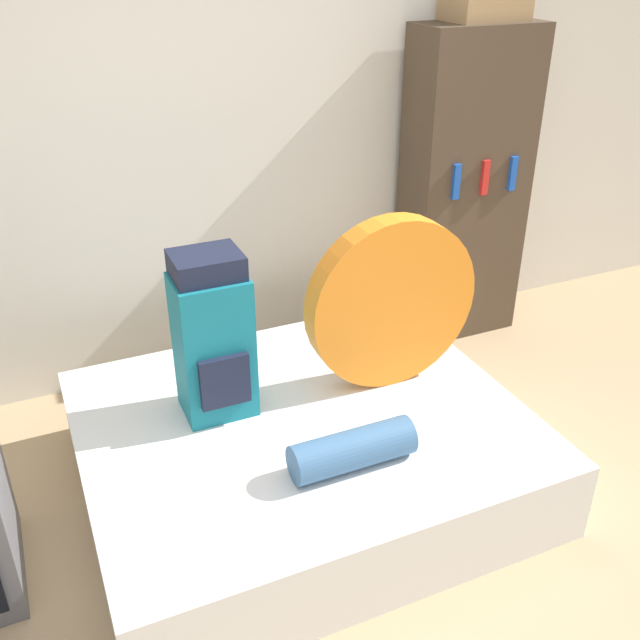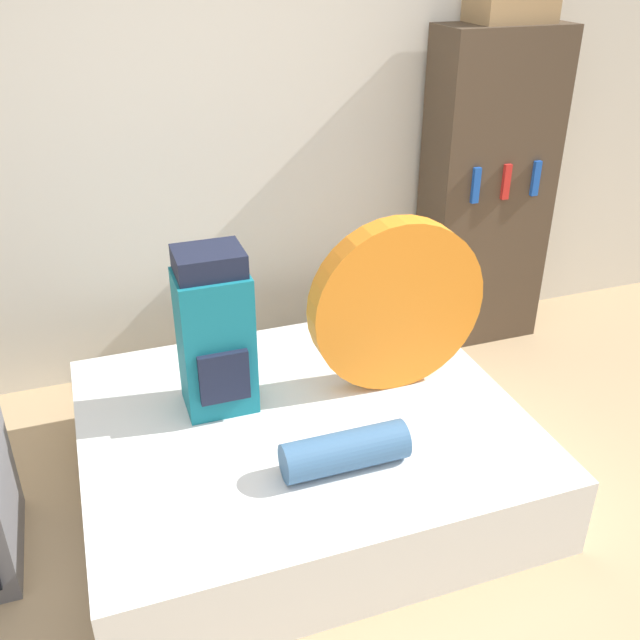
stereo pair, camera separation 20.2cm
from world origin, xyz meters
name	(u,v)px [view 2 (the right image)]	position (x,y,z in m)	size (l,w,h in m)	color
ground_plane	(387,615)	(0.00, 0.00, 0.00)	(16.00, 16.00, 0.00)	tan
wall_back	(238,130)	(0.00, 2.00, 1.30)	(8.00, 0.05, 2.60)	silver
bed	(303,449)	(-0.06, 0.79, 0.18)	(1.85, 1.56, 0.36)	white
backpack	(215,334)	(-0.37, 0.99, 0.72)	(0.30, 0.28, 0.72)	#14707F
tent_bag	(396,305)	(0.41, 0.90, 0.76)	(0.79, 0.12, 0.79)	orange
sleeping_roll	(345,451)	(-0.01, 0.41, 0.44)	(0.49, 0.16, 0.16)	#3D668E
bookshelf	(486,193)	(1.36, 1.76, 0.89)	(0.70, 0.36, 1.78)	#473828
cardboard_box	(511,6)	(1.39, 1.79, 1.86)	(0.40, 0.28, 0.15)	#A88456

